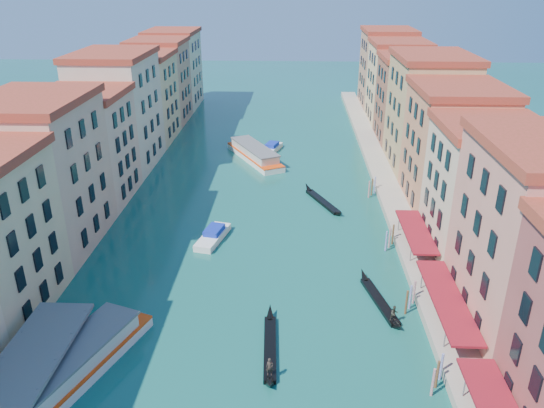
{
  "coord_description": "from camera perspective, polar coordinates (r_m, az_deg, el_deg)",
  "views": [
    {
      "loc": [
        6.21,
        -22.97,
        33.75
      ],
      "look_at": [
        3.4,
        42.33,
        5.02
      ],
      "focal_mm": 35.0,
      "sensor_mm": 36.0,
      "label": 1
    }
  ],
  "objects": [
    {
      "name": "left_bank_palazzos",
      "position": [
        96.42,
        -17.32,
        8.22
      ],
      "size": [
        12.8,
        128.4,
        21.0
      ],
      "color": "beige",
      "rests_on": "ground"
    },
    {
      "name": "right_bank_palazzos",
      "position": [
        94.24,
        17.17,
        7.92
      ],
      "size": [
        12.8,
        128.4,
        21.0
      ],
      "color": "brown",
      "rests_on": "ground"
    },
    {
      "name": "quay",
      "position": [
        95.36,
        11.85,
        2.8
      ],
      "size": [
        4.0,
        140.0,
        1.0
      ],
      "primitive_type": "cube",
      "color": "#ACA38B",
      "rests_on": "ground"
    },
    {
      "name": "restaurant_awnings",
      "position": [
        57.58,
        18.44,
        -9.95
      ],
      "size": [
        3.2,
        44.55,
        3.12
      ],
      "color": "maroon",
      "rests_on": "ground"
    },
    {
      "name": "vaporetto_stop",
      "position": [
        52.54,
        -24.28,
        -16.74
      ],
      "size": [
        5.4,
        16.4,
        3.65
      ],
      "color": "slate",
      "rests_on": "ground"
    },
    {
      "name": "mooring_poles_right",
      "position": [
        62.44,
        14.15,
        -8.39
      ],
      "size": [
        1.44,
        54.24,
        3.2
      ],
      "color": "#50331B",
      "rests_on": "ground"
    },
    {
      "name": "mooring_poles_left",
      "position": [
        53.73,
        -26.74,
        -16.45
      ],
      "size": [
        0.24,
        8.24,
        3.2
      ],
      "color": "#50331B",
      "rests_on": "ground"
    },
    {
      "name": "vaporetto_near",
      "position": [
        52.68,
        -20.86,
        -16.19
      ],
      "size": [
        10.62,
        19.42,
        2.84
      ],
      "rotation": [
        0.0,
        0.0,
        -0.35
      ],
      "color": "white",
      "rests_on": "ground"
    },
    {
      "name": "vaporetto_far",
      "position": [
        103.75,
        -1.89,
        5.46
      ],
      "size": [
        12.36,
        18.31,
        2.75
      ],
      "rotation": [
        0.0,
        0.0,
        0.49
      ],
      "color": "white",
      "rests_on": "ground"
    },
    {
      "name": "gondola_fore",
      "position": [
        53.2,
        -0.22,
        -15.06
      ],
      "size": [
        1.57,
        12.55,
        2.5
      ],
      "rotation": [
        0.0,
        0.0,
        0.04
      ],
      "color": "black",
      "rests_on": "ground"
    },
    {
      "name": "gondola_right",
      "position": [
        60.6,
        11.58,
        -10.15
      ],
      "size": [
        3.78,
        11.75,
        2.38
      ],
      "rotation": [
        0.0,
        0.0,
        0.25
      ],
      "color": "black",
      "rests_on": "ground"
    },
    {
      "name": "gondola_far",
      "position": [
        84.64,
        5.4,
        0.4
      ],
      "size": [
        6.32,
        12.07,
        1.82
      ],
      "rotation": [
        0.0,
        0.0,
        0.44
      ],
      "color": "black",
      "rests_on": "ground"
    },
    {
      "name": "motorboat_mid",
      "position": [
        73.06,
        -6.35,
        -3.38
      ],
      "size": [
        4.22,
        8.18,
        1.62
      ],
      "rotation": [
        0.0,
        0.0,
        -0.24
      ],
      "color": "white",
      "rests_on": "ground"
    },
    {
      "name": "motorboat_far",
      "position": [
        108.86,
        -0.09,
        6.02
      ],
      "size": [
        4.69,
        8.3,
        1.64
      ],
      "rotation": [
        0.0,
        0.0,
        -0.3
      ],
      "color": "silver",
      "rests_on": "ground"
    }
  ]
}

